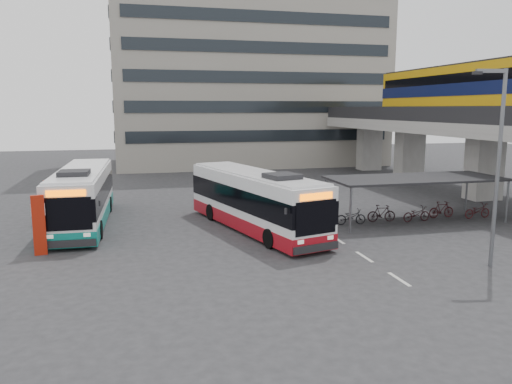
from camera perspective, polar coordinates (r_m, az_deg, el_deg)
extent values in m
plane|color=#28282B|center=(24.43, 3.87, -5.82)|extent=(120.00, 120.00, 0.00)
cube|color=gray|center=(39.08, 24.61, 2.57)|extent=(2.20, 1.60, 4.60)
cube|color=gray|center=(47.29, 17.12, 4.09)|extent=(2.20, 1.60, 4.60)
cube|color=gray|center=(54.29, 12.81, 4.93)|extent=(2.20, 1.60, 4.60)
cube|color=gray|center=(42.09, 21.50, 6.97)|extent=(8.00, 32.00, 0.90)
cube|color=black|center=(40.03, 17.14, 8.55)|extent=(0.35, 32.00, 1.10)
cube|color=black|center=(44.33, 25.59, 8.10)|extent=(0.35, 32.00, 1.10)
cube|color=#C58F0B|center=(41.03, 22.77, 10.41)|extent=(2.90, 20.00, 3.90)
cube|color=#0A1138|center=(41.04, 22.78, 10.69)|extent=(2.98, 20.02, 0.90)
cube|color=black|center=(41.07, 22.86, 11.81)|extent=(2.96, 19.20, 0.70)
cube|color=black|center=(41.13, 22.95, 13.12)|extent=(2.70, 19.60, 0.25)
cylinder|color=#595B60|center=(29.79, 7.90, -0.72)|extent=(0.12, 0.12, 2.40)
cylinder|color=#595B60|center=(34.47, 22.91, 0.01)|extent=(0.12, 0.12, 2.40)
cylinder|color=#595B60|center=(26.54, 10.75, -2.06)|extent=(0.12, 0.12, 2.40)
cylinder|color=#595B60|center=(31.70, 26.77, -1.04)|extent=(0.12, 0.12, 2.40)
cube|color=black|center=(30.14, 17.75, 1.50)|extent=(10.00, 4.00, 0.12)
imported|color=black|center=(28.62, 10.68, -2.75)|extent=(1.71, 0.60, 0.90)
imported|color=black|center=(29.49, 14.23, -2.42)|extent=(1.66, 0.47, 1.00)
imported|color=black|center=(30.47, 17.56, -2.28)|extent=(1.71, 0.60, 0.90)
imported|color=black|center=(31.54, 20.68, -1.97)|extent=(1.66, 0.47, 1.00)
imported|color=#350C0F|center=(32.71, 23.57, -1.85)|extent=(1.71, 0.60, 0.90)
cube|color=gray|center=(60.20, -1.05, 15.32)|extent=(30.00, 15.00, 25.00)
cube|color=beige|center=(20.13, 16.05, -9.56)|extent=(0.15, 1.60, 0.01)
cube|color=beige|center=(22.65, 12.28, -7.25)|extent=(0.15, 1.60, 0.01)
cube|color=beige|center=(25.27, 9.30, -5.39)|extent=(0.15, 1.60, 0.01)
cube|color=white|center=(26.69, -0.22, -0.68)|extent=(5.25, 11.58, 2.60)
cube|color=maroon|center=(26.93, -0.22, -3.20)|extent=(5.30, 11.62, 0.71)
cube|color=black|center=(26.67, -0.22, -0.43)|extent=(5.32, 11.61, 1.09)
cube|color=#FF6400|center=(21.79, 6.90, -0.50)|extent=(1.65, 0.51, 0.28)
cube|color=black|center=(24.03, 3.00, 1.80)|extent=(1.79, 1.83, 0.26)
cylinder|color=black|center=(23.34, 1.61, -5.34)|extent=(0.52, 0.99, 0.94)
cylinder|color=black|center=(30.20, -1.21, -1.89)|extent=(0.52, 0.99, 0.94)
cube|color=white|center=(29.60, -19.18, -0.17)|extent=(2.71, 11.49, 2.62)
cube|color=#0D7669|center=(29.82, -19.06, -2.47)|extent=(2.75, 11.53, 0.71)
cube|color=black|center=(29.58, -19.20, 0.05)|extent=(2.77, 11.51, 1.10)
cube|color=#FF6400|center=(23.86, -20.90, -0.13)|extent=(1.70, 0.12, 0.29)
cube|color=black|center=(26.58, -20.08, 2.04)|extent=(1.50, 1.56, 0.27)
cylinder|color=black|center=(26.47, -22.40, -4.27)|extent=(0.31, 0.96, 0.95)
cylinder|color=black|center=(32.84, -16.45, -1.35)|extent=(0.31, 0.96, 0.95)
imported|color=black|center=(24.67, 4.11, -3.64)|extent=(0.56, 0.71, 1.69)
cylinder|color=#595B60|center=(22.25, 25.91, 2.22)|extent=(0.16, 0.16, 8.00)
cube|color=#595B60|center=(21.86, 25.28, 12.41)|extent=(1.21, 0.34, 0.15)
cube|color=black|center=(21.59, 23.97, 12.33)|extent=(0.37, 0.23, 0.12)
cube|color=#A11B09|center=(24.10, -23.55, -3.51)|extent=(0.56, 0.25, 2.71)
cube|color=white|center=(23.96, -23.66, -1.87)|extent=(0.59, 0.13, 0.54)
cube|color=#A11B09|center=(30.90, -22.58, -0.99)|extent=(0.48, 0.16, 2.42)
cube|color=white|center=(30.79, -22.66, 0.16)|extent=(0.52, 0.05, 0.48)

